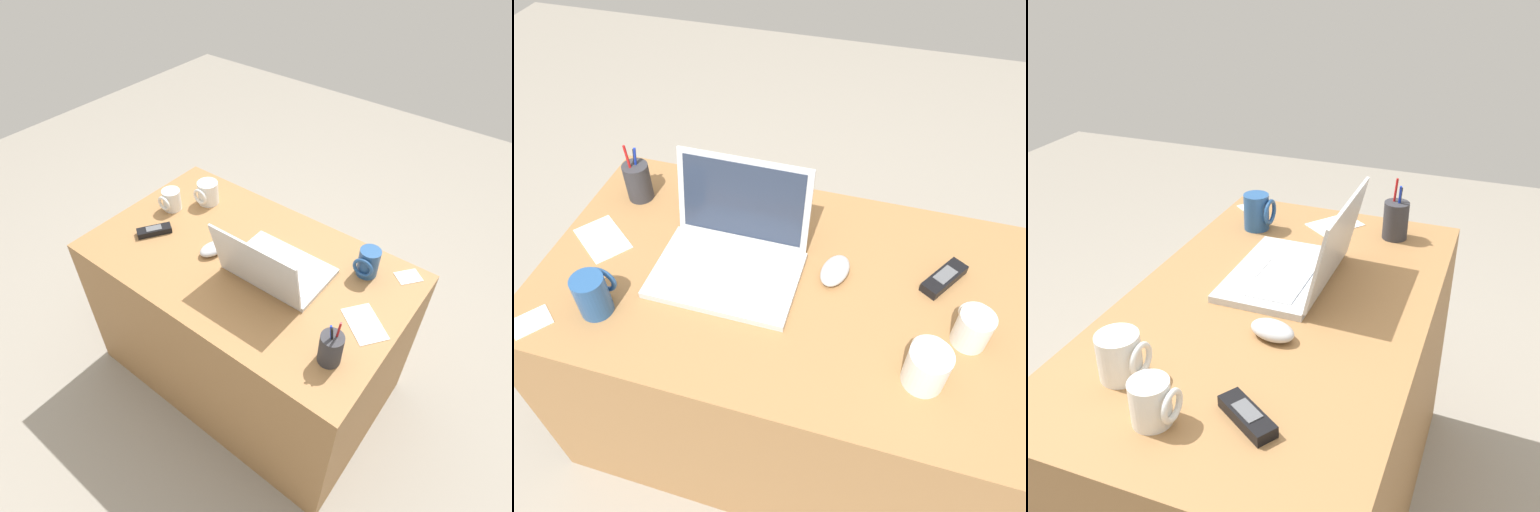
# 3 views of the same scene
# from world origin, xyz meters

# --- Properties ---
(ground_plane) EXTENTS (6.00, 6.00, 0.00)m
(ground_plane) POSITION_xyz_m (0.00, 0.00, 0.00)
(ground_plane) COLOR gray
(desk) EXTENTS (1.17, 0.70, 0.71)m
(desk) POSITION_xyz_m (0.00, 0.00, 0.35)
(desk) COLOR #9E7042
(desk) RESTS_ON ground
(laptop) EXTENTS (0.35, 0.29, 0.23)m
(laptop) POSITION_xyz_m (-0.13, 0.01, 0.76)
(laptop) COLOR silver
(laptop) RESTS_ON desk
(computer_mouse) EXTENTS (0.08, 0.12, 0.04)m
(computer_mouse) POSITION_xyz_m (0.12, 0.04, 0.73)
(computer_mouse) COLOR silver
(computer_mouse) RESTS_ON desk
(coffee_mug_white) EXTENTS (0.08, 0.09, 0.11)m
(coffee_mug_white) POSITION_xyz_m (-0.38, -0.20, 0.76)
(coffee_mug_white) COLOR #26518C
(coffee_mug_white) RESTS_ON desk
(coffee_mug_tall) EXTENTS (0.07, 0.09, 0.09)m
(coffee_mug_tall) POSITION_xyz_m (0.44, -0.05, 0.75)
(coffee_mug_tall) COLOR white
(coffee_mug_tall) RESTS_ON desk
(coffee_mug_spare) EXTENTS (0.09, 0.10, 0.10)m
(coffee_mug_spare) POSITION_xyz_m (0.35, -0.18, 0.76)
(coffee_mug_spare) COLOR white
(coffee_mug_spare) RESTS_ON desk
(cordless_phone) EXTENTS (0.11, 0.13, 0.03)m
(cordless_phone) POSITION_xyz_m (0.38, 0.10, 0.72)
(cordless_phone) COLOR black
(cordless_phone) RESTS_ON desk
(pen_holder) EXTENTS (0.07, 0.07, 0.17)m
(pen_holder) POSITION_xyz_m (-0.46, 0.18, 0.76)
(pen_holder) COLOR #333338
(pen_holder) RESTS_ON desk
(paper_note_near_laptop) EXTENTS (0.18, 0.17, 0.00)m
(paper_note_near_laptop) POSITION_xyz_m (-0.48, -0.00, 0.71)
(paper_note_near_laptop) COLOR white
(paper_note_near_laptop) RESTS_ON desk
(paper_note_left) EXTENTS (0.10, 0.10, 0.00)m
(paper_note_left) POSITION_xyz_m (-0.50, -0.28, 0.71)
(paper_note_left) COLOR white
(paper_note_left) RESTS_ON desk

